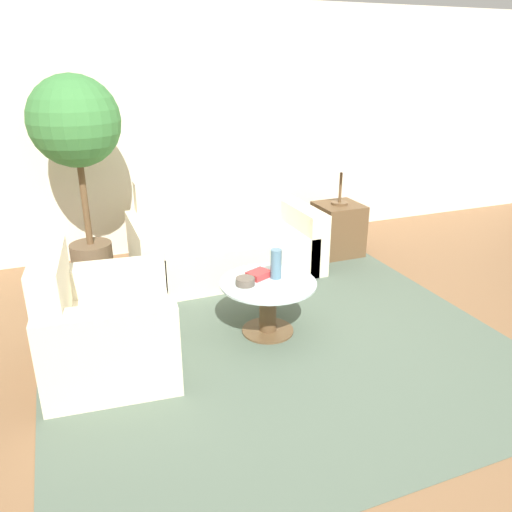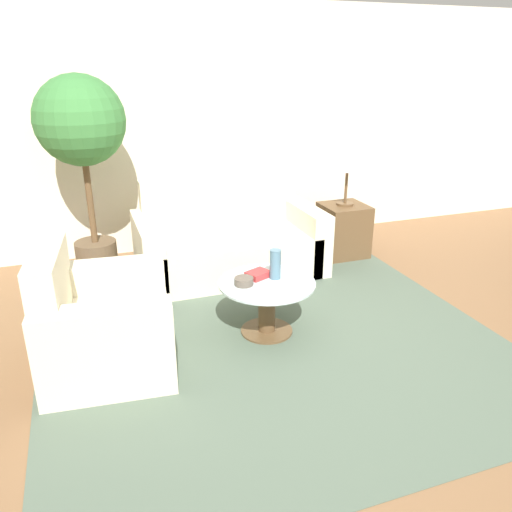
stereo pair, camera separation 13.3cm
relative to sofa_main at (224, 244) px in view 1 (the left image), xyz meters
name	(u,v)px [view 1 (the left image)]	position (x,y,z in m)	size (l,w,h in m)	color
ground_plane	(298,370)	(-0.09, -1.87, -0.29)	(14.00, 14.00, 0.00)	brown
wall_back	(189,130)	(-0.09, 0.89, 1.01)	(10.00, 0.06, 2.60)	beige
rug	(268,331)	(-0.08, -1.31, -0.28)	(3.37, 3.44, 0.01)	#4C5B4C
sofa_main	(224,244)	(0.00, 0.00, 0.00)	(1.80, 0.91, 0.91)	beige
armchair	(100,331)	(-1.32, -1.35, 0.00)	(0.92, 1.02, 0.88)	beige
coffee_table	(268,300)	(-0.08, -1.31, -0.01)	(0.74, 0.74, 0.43)	brown
side_table	(338,229)	(1.30, 0.00, -0.01)	(0.46, 0.46, 0.56)	brown
table_lamp	(342,160)	(1.30, 0.00, 0.75)	(0.33, 0.33, 0.61)	brown
potted_plant	(77,137)	(-1.26, 0.23, 1.08)	(0.80, 0.80, 1.90)	brown
vase	(276,264)	(0.01, -1.26, 0.26)	(0.09, 0.09, 0.23)	slate
bowl	(245,281)	(-0.26, -1.30, 0.17)	(0.14, 0.14, 0.06)	brown
book_stack	(259,274)	(-0.11, -1.20, 0.17)	(0.21, 0.19, 0.05)	#BC3333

